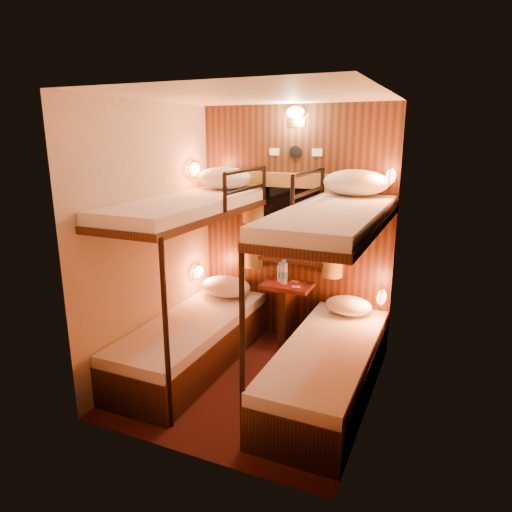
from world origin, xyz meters
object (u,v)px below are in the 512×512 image
at_px(bottle_left, 280,274).
at_px(bottle_right, 284,274).
at_px(bunk_left, 192,309).
at_px(table, 287,306).
at_px(bunk_right, 329,333).

bearing_deg(bottle_left, bottle_right, -35.87).
distance_m(bunk_left, table, 1.02).
bearing_deg(bunk_left, bunk_right, 0.00).
relative_size(bunk_right, bottle_right, 7.55).
bearing_deg(bunk_right, bottle_left, 132.27).
distance_m(bottle_left, bottle_right, 0.08).
height_order(bunk_right, bottle_left, bunk_right).
bearing_deg(bottle_right, bunk_right, -48.57).
relative_size(bunk_left, bunk_right, 1.00).
height_order(bunk_left, bottle_right, bunk_left).
xyz_separation_m(bunk_left, bunk_right, (1.30, 0.00, 0.00)).
relative_size(bunk_right, bottle_left, 9.18).
relative_size(table, bottle_right, 2.60).
bearing_deg(bunk_right, bottle_right, 131.43).
distance_m(bunk_right, table, 1.02).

